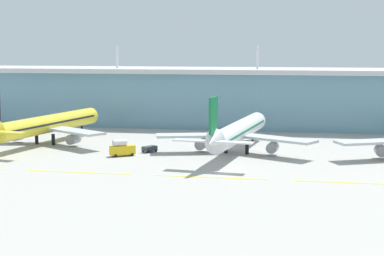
{
  "coord_description": "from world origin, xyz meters",
  "views": [
    {
      "loc": [
        20.56,
        -155.52,
        31.73
      ],
      "look_at": [
        -14.92,
        32.89,
        7.0
      ],
      "focal_mm": 59.5,
      "sensor_mm": 36.0,
      "label": 1
    }
  ],
  "objects_px": {
    "pushback_tug": "(150,149)",
    "fuel_truck": "(122,148)",
    "airliner_center": "(238,132)",
    "airliner_near_middle": "(47,124)"
  },
  "relations": [
    {
      "from": "pushback_tug",
      "to": "fuel_truck",
      "type": "relative_size",
      "value": 0.68
    },
    {
      "from": "airliner_center",
      "to": "fuel_truck",
      "type": "height_order",
      "value": "airliner_center"
    },
    {
      "from": "airliner_near_middle",
      "to": "pushback_tug",
      "type": "relative_size",
      "value": 12.5
    },
    {
      "from": "airliner_near_middle",
      "to": "pushback_tug",
      "type": "distance_m",
      "value": 38.56
    },
    {
      "from": "airliner_near_middle",
      "to": "airliner_center",
      "type": "relative_size",
      "value": 0.97
    },
    {
      "from": "airliner_center",
      "to": "fuel_truck",
      "type": "xyz_separation_m",
      "value": [
        -32.43,
        -11.78,
        -4.19
      ]
    },
    {
      "from": "airliner_center",
      "to": "pushback_tug",
      "type": "bearing_deg",
      "value": -171.96
    },
    {
      "from": "pushback_tug",
      "to": "airliner_near_middle",
      "type": "bearing_deg",
      "value": 165.13
    },
    {
      "from": "pushback_tug",
      "to": "airliner_center",
      "type": "bearing_deg",
      "value": 8.04
    },
    {
      "from": "airliner_near_middle",
      "to": "airliner_center",
      "type": "height_order",
      "value": "same"
    }
  ]
}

